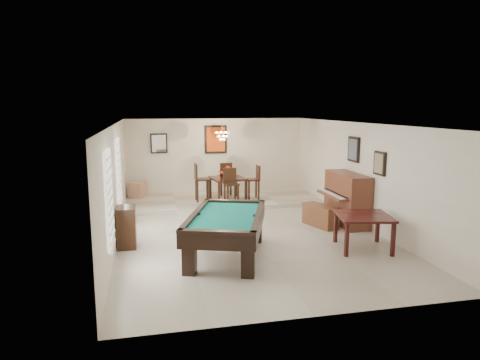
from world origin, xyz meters
name	(u,v)px	position (x,y,z in m)	size (l,w,h in m)	color
ground_plane	(245,230)	(0.00, 0.00, -0.01)	(6.00, 9.00, 0.02)	beige
wall_back	(216,157)	(0.00, 4.50, 1.30)	(6.00, 0.04, 2.60)	silver
wall_front	(318,230)	(0.00, -4.50, 1.30)	(6.00, 0.04, 2.60)	silver
wall_left	(116,183)	(-3.00, 0.00, 1.30)	(0.04, 9.00, 2.60)	silver
wall_right	(360,174)	(3.00, 0.00, 1.30)	(0.04, 9.00, 2.60)	silver
ceiling	(245,124)	(0.00, 0.00, 2.60)	(6.00, 9.00, 0.04)	white
dining_step	(222,200)	(0.00, 3.25, 0.06)	(6.00, 2.50, 0.12)	beige
window_left_front	(109,198)	(-2.97, -2.20, 1.40)	(0.06, 1.00, 1.70)	white
window_left_rear	(119,174)	(-2.97, 0.60, 1.40)	(0.06, 1.00, 1.70)	white
pool_table	(227,236)	(-0.78, -1.73, 0.42)	(1.38, 2.55, 0.85)	black
square_table	(363,232)	(2.13, -1.90, 0.37)	(1.08, 1.08, 0.75)	black
upright_piano	(342,199)	(2.54, 0.02, 0.66)	(0.89, 1.58, 1.32)	brown
piano_bench	(320,216)	(1.94, -0.06, 0.27)	(0.38, 0.98, 0.55)	brown
apothecary_chest	(127,227)	(-2.78, -0.68, 0.44)	(0.39, 0.59, 0.89)	black
dining_table	(228,187)	(0.13, 2.97, 0.53)	(1.00, 1.00, 0.82)	black
flower_vase	(228,170)	(0.13, 2.97, 1.07)	(0.15, 0.15, 0.26)	red
dining_chair_south	(231,187)	(0.10, 2.25, 0.66)	(0.40, 0.40, 1.08)	black
dining_chair_north	(225,178)	(0.17, 3.76, 0.66)	(0.40, 0.40, 1.09)	black
dining_chair_west	(202,182)	(-0.67, 2.97, 0.71)	(0.43, 0.43, 1.17)	black
dining_chair_east	(253,182)	(0.92, 2.97, 0.65)	(0.39, 0.39, 1.06)	black
corner_bench	(138,189)	(-2.63, 4.01, 0.37)	(0.44, 0.55, 0.49)	tan
chandelier	(222,133)	(0.00, 3.20, 2.20)	(0.44, 0.44, 0.60)	#FFE5B2
back_painting	(216,139)	(0.00, 4.46, 1.90)	(0.75, 0.06, 0.95)	#D84C14
back_mirror	(159,143)	(-1.90, 4.46, 1.80)	(0.55, 0.06, 0.65)	white
right_picture_upper	(354,149)	(2.96, 0.30, 1.90)	(0.06, 0.55, 0.65)	slate
right_picture_lower	(380,163)	(2.96, -1.00, 1.70)	(0.06, 0.45, 0.55)	gray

